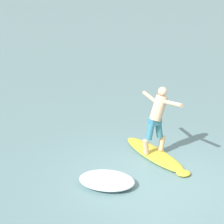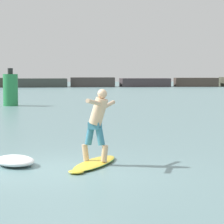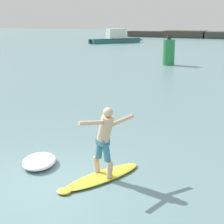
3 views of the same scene
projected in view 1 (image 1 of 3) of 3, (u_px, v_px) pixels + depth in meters
name	position (u px, v px, depth m)	size (l,w,h in m)	color
ground_plane	(159.00, 178.00, 7.98)	(200.00, 200.00, 0.00)	slate
surfboard	(155.00, 154.00, 8.96)	(1.40, 2.31, 0.22)	yellow
surfer	(158.00, 115.00, 8.70)	(0.83, 1.41, 1.60)	#D5AF8A
wave_foam_at_tail	(107.00, 180.00, 7.69)	(1.19, 1.39, 0.22)	white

